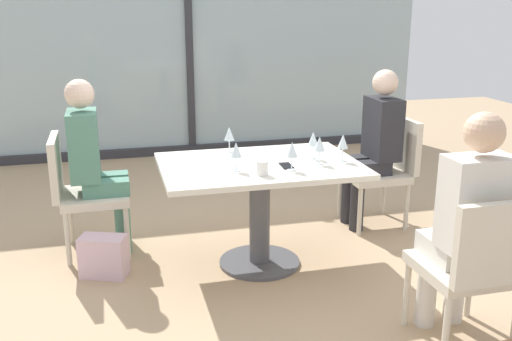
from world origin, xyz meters
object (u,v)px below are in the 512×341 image
dining_table_main (260,189)px  handbag_0 (104,256)px  person_front_right (467,218)px  wine_glass_0 (292,150)px  person_far_right (375,141)px  wine_glass_4 (313,140)px  chair_front_right (476,263)px  person_far_left (94,159)px  wine_glass_3 (343,142)px  coffee_cup (262,168)px  chair_far_left (80,187)px  chair_far_right (386,165)px  wine_glass_1 (320,144)px  wine_glass_2 (229,134)px  cell_phone_on_table (286,166)px  wine_glass_5 (236,151)px

dining_table_main → handbag_0: size_ratio=4.38×
person_front_right → wine_glass_0: 1.16m
person_far_right → wine_glass_4: 0.85m
chair_front_right → person_far_left: (-1.87, 1.78, 0.20)m
wine_glass_0 → wine_glass_3: (0.40, 0.12, 0.00)m
dining_table_main → coffee_cup: (-0.05, -0.27, 0.22)m
chair_far_left → chair_far_right: bearing=0.0°
person_far_right → wine_glass_4: size_ratio=6.81×
wine_glass_1 → wine_glass_3: 0.18m
chair_front_right → wine_glass_2: (-0.93, 1.60, 0.37)m
person_far_left → cell_phone_on_table: (1.22, -0.62, 0.03)m
dining_table_main → person_far_right: (1.07, 0.50, 0.15)m
chair_far_right → coffee_cup: bearing=-148.0°
wine_glass_4 → handbag_0: size_ratio=0.62×
person_front_right → wine_glass_5: person_front_right is taller
chair_front_right → person_far_right: person_far_right is taller
wine_glass_1 → handbag_0: wine_glass_1 is taller
person_front_right → wine_glass_3: (-0.25, 1.07, 0.16)m
chair_far_left → coffee_cup: bearing=-34.4°
person_far_right → handbag_0: bearing=-168.6°
wine_glass_2 → coffee_cup: size_ratio=2.06×
person_far_left → person_front_right: size_ratio=1.00×
chair_far_left → wine_glass_4: wine_glass_4 is taller
chair_far_right → wine_glass_2: 1.38m
wine_glass_1 → wine_glass_3: bearing=8.0°
wine_glass_1 → cell_phone_on_table: size_ratio=1.28×
coffee_cup → dining_table_main: bearing=78.5°
dining_table_main → wine_glass_5: (-0.19, -0.14, 0.31)m
person_far_left → coffee_cup: 1.28m
chair_far_right → person_far_right: bearing=180.0°
wine_glass_2 → wine_glass_3: size_ratio=1.00×
person_front_right → wine_glass_3: person_front_right is taller
person_front_right → wine_glass_2: size_ratio=6.81×
person_far_right → wine_glass_1: bearing=-138.4°
wine_glass_0 → wine_glass_2: 0.62m
chair_far_right → coffee_cup: chair_far_right is taller
dining_table_main → chair_far_left: bearing=156.9°
wine_glass_0 → wine_glass_3: 0.41m
wine_glass_0 → person_far_right: bearing=38.1°
wine_glass_0 → wine_glass_2: size_ratio=1.00×
person_far_left → wine_glass_4: (1.45, -0.48, 0.16)m
chair_front_right → coffee_cup: size_ratio=9.67×
wine_glass_0 → wine_glass_3: same height
wine_glass_3 → chair_far_left: bearing=161.0°
person_far_right → wine_glass_5: person_far_right is taller
wine_glass_5 → chair_far_left: bearing=147.1°
chair_far_right → wine_glass_4: bearing=-149.3°
wine_glass_2 → handbag_0: wine_glass_2 is taller
coffee_cup → handbag_0: 1.23m
chair_far_right → person_far_left: 2.26m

